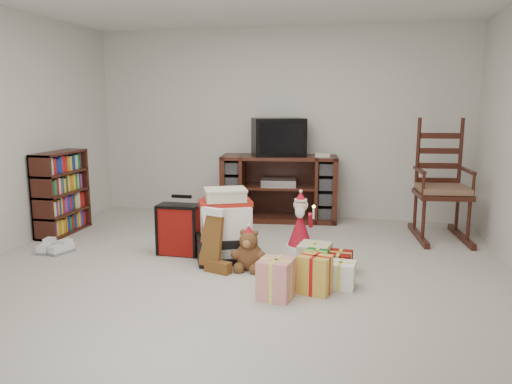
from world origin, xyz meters
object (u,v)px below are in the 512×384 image
gift_cluster (313,269)px  bookshelf (62,194)px  red_suitcase (179,229)px  santa_figurine (300,227)px  sneaker_pair (54,248)px  tv_stand (279,188)px  teddy_bear (249,252)px  crt_television (278,137)px  rocking_chair (441,196)px  gift_pile (226,230)px  mrs_claus_figurine (206,224)px

gift_cluster → bookshelf: bearing=161.4°
red_suitcase → gift_cluster: red_suitcase is taller
santa_figurine → sneaker_pair: 2.57m
tv_stand → teddy_bear: 2.03m
crt_television → santa_figurine: bearing=-90.2°
red_suitcase → santa_figurine: santa_figurine is taller
gift_cluster → sneaker_pair: bearing=173.8°
red_suitcase → santa_figurine: size_ratio=0.98×
bookshelf → crt_television: bearing=27.0°
rocking_chair → red_suitcase: bearing=-161.1°
red_suitcase → sneaker_pair: size_ratio=1.79×
gift_pile → rocking_chair: bearing=9.2°
gift_pile → mrs_claus_figurine: 0.65m
tv_stand → mrs_claus_figurine: tv_stand is taller
gift_pile → teddy_bear: size_ratio=1.86×
santa_figurine → teddy_bear: bearing=-116.2°
gift_cluster → mrs_claus_figurine: bearing=143.2°
sneaker_pair → gift_cluster: 2.72m
santa_figurine → mrs_claus_figurine: size_ratio=1.10×
red_suitcase → sneaker_pair: 1.33m
rocking_chair → mrs_claus_figurine: bearing=-168.2°
red_suitcase → sneaker_pair: red_suitcase is taller
red_suitcase → santa_figurine: 1.27m
bookshelf → gift_cluster: bearing=-18.6°
tv_stand → sneaker_pair: tv_stand is taller
gift_pile → santa_figurine: bearing=17.4°
red_suitcase → teddy_bear: size_ratio=1.61×
gift_cluster → crt_television: (-0.69, 2.24, 0.97)m
sneaker_pair → santa_figurine: bearing=18.7°
teddy_bear → mrs_claus_figurine: (-0.65, 0.75, 0.05)m
sneaker_pair → crt_television: crt_television is taller
santa_figurine → crt_television: (-0.45, 1.27, 0.85)m
rocking_chair → crt_television: (-1.97, 0.48, 0.61)m
rocking_chair → sneaker_pair: 4.27m
red_suitcase → crt_television: size_ratio=0.79×
mrs_claus_figurine → sneaker_pair: (-1.44, -0.65, -0.17)m
tv_stand → santa_figurine: size_ratio=2.48×
santa_figurine → gift_pile: bearing=-140.1°
gift_pile → mrs_claus_figurine: size_ratio=1.24×
mrs_claus_figurine → sneaker_pair: bearing=-155.6°
tv_stand → santa_figurine: 1.33m
crt_television → gift_cluster: bearing=-92.8°
sneaker_pair → gift_pile: bearing=7.2°
bookshelf → rocking_chair: 4.41m
crt_television → sneaker_pair: bearing=-155.8°
rocking_chair → gift_pile: (-2.18, -1.35, -0.18)m
rocking_chair → santa_figurine: size_ratio=2.28×
teddy_bear → mrs_claus_figurine: bearing=131.2°
rocking_chair → gift_pile: rocking_chair is taller
teddy_bear → santa_figurine: 0.86m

